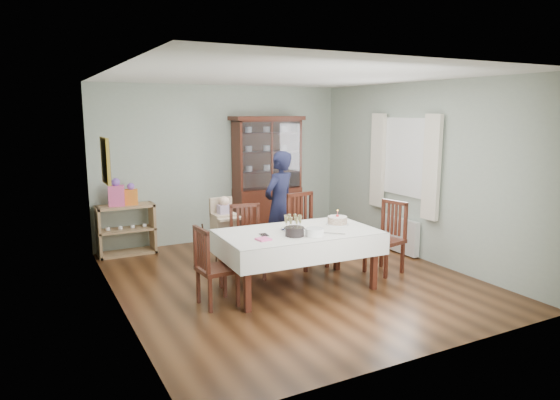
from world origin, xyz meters
TOP-DOWN VIEW (x-y plane):
  - floor at (0.00, 0.00)m, footprint 5.00×5.00m
  - room_shell at (0.00, 0.53)m, footprint 5.00×5.00m
  - dining_table at (-0.11, -0.36)m, footprint 2.05×1.23m
  - china_cabinet at (0.75, 2.26)m, footprint 1.30×0.48m
  - sideboard at (-1.75, 2.28)m, footprint 0.90×0.38m
  - picture_frame at (-2.22, 0.80)m, footprint 0.04×0.48m
  - window at (2.22, 0.30)m, footprint 0.04×1.02m
  - curtain_left at (2.16, -0.32)m, footprint 0.07×0.30m
  - curtain_right at (2.16, 0.92)m, footprint 0.07×0.30m
  - radiator at (2.16, 0.30)m, footprint 0.10×0.80m
  - chair_far_left at (-0.49, 0.35)m, footprint 0.53×0.53m
  - chair_far_right at (0.49, 0.41)m, footprint 0.53×0.53m
  - chair_end_left at (-1.24, -0.41)m, footprint 0.45×0.45m
  - chair_end_right at (1.31, -0.36)m, footprint 0.54×0.54m
  - woman at (0.34, 1.00)m, footprint 0.72×0.62m
  - high_chair at (-0.58, 0.98)m, footprint 0.48×0.48m
  - champagne_tray at (-0.14, -0.29)m, footprint 0.32×0.32m
  - birthday_cake at (0.54, -0.29)m, footprint 0.30×0.30m
  - plate_stack_dark at (-0.27, -0.56)m, footprint 0.29×0.29m
  - plate_stack_white at (-0.06, -0.68)m, footprint 0.28×0.28m
  - napkin_stack at (-0.69, -0.56)m, footprint 0.17×0.17m
  - cutlery at (-0.63, -0.37)m, footprint 0.14×0.19m
  - cake_knife at (0.20, -0.69)m, footprint 0.24×0.24m
  - gift_bag_pink at (-1.87, 2.26)m, footprint 0.26×0.20m
  - gift_bag_orange at (-1.65, 2.26)m, footprint 0.22×0.18m

SIDE VIEW (x-z plane):
  - floor at x=0.00m, z-range 0.00..0.00m
  - chair_end_left at x=-1.24m, z-range -0.19..0.76m
  - chair_far_left at x=-0.49m, z-range -0.20..0.79m
  - radiator at x=2.16m, z-range 0.02..0.57m
  - chair_end_right at x=1.31m, z-range -0.20..0.80m
  - chair_far_right at x=0.49m, z-range -0.22..0.85m
  - dining_table at x=-0.11m, z-range 0.00..0.76m
  - sideboard at x=-1.75m, z-range 0.00..0.80m
  - high_chair at x=-0.58m, z-range -0.11..0.93m
  - cutlery at x=-0.63m, z-range 0.76..0.77m
  - cake_knife at x=0.20m, z-range 0.76..0.77m
  - napkin_stack at x=-0.69m, z-range 0.76..0.78m
  - plate_stack_white at x=-0.06m, z-range 0.76..0.86m
  - birthday_cake at x=0.54m, z-range 0.71..0.92m
  - plate_stack_dark at x=-0.27m, z-range 0.76..0.87m
  - champagne_tray at x=-0.14m, z-range 0.72..0.92m
  - woman at x=0.34m, z-range 0.00..1.67m
  - gift_bag_orange at x=-1.65m, z-range 0.78..1.13m
  - gift_bag_pink at x=-1.87m, z-range 0.77..1.21m
  - china_cabinet at x=0.75m, z-range 0.04..2.21m
  - curtain_left at x=2.16m, z-range 0.67..2.23m
  - curtain_right at x=2.16m, z-range 0.67..2.23m
  - window at x=2.22m, z-range 0.94..2.16m
  - picture_frame at x=-2.22m, z-range 1.36..1.94m
  - room_shell at x=0.00m, z-range -0.80..4.20m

